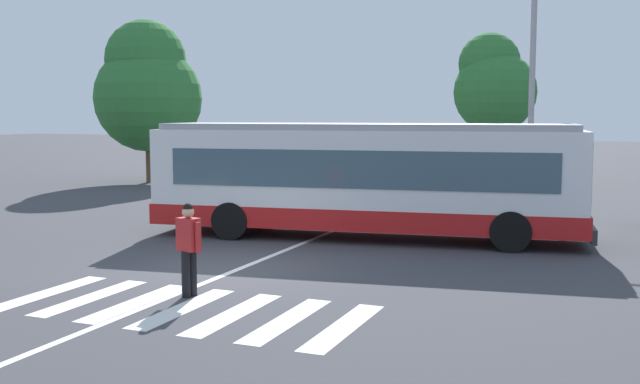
{
  "coord_description": "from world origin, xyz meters",
  "views": [
    {
      "loc": [
        7.86,
        -13.72,
        3.35
      ],
      "look_at": [
        0.58,
        4.01,
        1.3
      ],
      "focal_mm": 41.75,
      "sensor_mm": 36.0,
      "label": 1
    }
  ],
  "objects_px": {
    "parked_car_champagne": "(431,182)",
    "city_transit_bus": "(365,179)",
    "parked_car_charcoal": "(358,180)",
    "background_tree_left": "(147,87)",
    "twin_arm_street_lamp": "(533,59)",
    "parked_car_white": "(298,177)",
    "parked_car_blue": "(502,184)",
    "background_tree_right": "(493,84)",
    "pedestrian_crossing_street": "(189,244)",
    "parked_car_silver": "(237,175)"
  },
  "relations": [
    {
      "from": "city_transit_bus",
      "to": "parked_car_charcoal",
      "type": "bearing_deg",
      "value": 110.66
    },
    {
      "from": "parked_car_white",
      "to": "twin_arm_street_lamp",
      "type": "relative_size",
      "value": 0.56
    },
    {
      "from": "city_transit_bus",
      "to": "pedestrian_crossing_street",
      "type": "bearing_deg",
      "value": -96.89
    },
    {
      "from": "city_transit_bus",
      "to": "parked_car_blue",
      "type": "relative_size",
      "value": 2.55
    },
    {
      "from": "pedestrian_crossing_street",
      "to": "background_tree_right",
      "type": "distance_m",
      "value": 24.35
    },
    {
      "from": "background_tree_left",
      "to": "parked_car_blue",
      "type": "bearing_deg",
      "value": -8.91
    },
    {
      "from": "parked_car_champagne",
      "to": "parked_car_silver",
      "type": "bearing_deg",
      "value": -179.42
    },
    {
      "from": "parked_car_champagne",
      "to": "parked_car_blue",
      "type": "relative_size",
      "value": 0.99
    },
    {
      "from": "city_transit_bus",
      "to": "parked_car_silver",
      "type": "relative_size",
      "value": 2.59
    },
    {
      "from": "parked_car_white",
      "to": "parked_car_charcoal",
      "type": "xyz_separation_m",
      "value": [
        2.62,
        -0.17,
        0.0
      ]
    },
    {
      "from": "parked_car_charcoal",
      "to": "background_tree_left",
      "type": "relative_size",
      "value": 0.59
    },
    {
      "from": "parked_car_champagne",
      "to": "background_tree_left",
      "type": "relative_size",
      "value": 0.59
    },
    {
      "from": "parked_car_charcoal",
      "to": "twin_arm_street_lamp",
      "type": "height_order",
      "value": "twin_arm_street_lamp"
    },
    {
      "from": "city_transit_bus",
      "to": "twin_arm_street_lamp",
      "type": "height_order",
      "value": "twin_arm_street_lamp"
    },
    {
      "from": "pedestrian_crossing_street",
      "to": "city_transit_bus",
      "type": "bearing_deg",
      "value": 83.11
    },
    {
      "from": "city_transit_bus",
      "to": "parked_car_white",
      "type": "distance_m",
      "value": 10.26
    },
    {
      "from": "city_transit_bus",
      "to": "pedestrian_crossing_street",
      "type": "height_order",
      "value": "city_transit_bus"
    },
    {
      "from": "parked_car_white",
      "to": "background_tree_right",
      "type": "xyz_separation_m",
      "value": [
        6.34,
        8.24,
        3.92
      ]
    },
    {
      "from": "parked_car_white",
      "to": "background_tree_left",
      "type": "bearing_deg",
      "value": 162.98
    },
    {
      "from": "background_tree_right",
      "to": "background_tree_left",
      "type": "bearing_deg",
      "value": -160.49
    },
    {
      "from": "city_transit_bus",
      "to": "parked_car_white",
      "type": "bearing_deg",
      "value": 124.17
    },
    {
      "from": "twin_arm_street_lamp",
      "to": "background_tree_right",
      "type": "relative_size",
      "value": 1.17
    },
    {
      "from": "parked_car_charcoal",
      "to": "twin_arm_street_lamp",
      "type": "bearing_deg",
      "value": -6.07
    },
    {
      "from": "parked_car_silver",
      "to": "twin_arm_street_lamp",
      "type": "height_order",
      "value": "twin_arm_street_lamp"
    },
    {
      "from": "parked_car_blue",
      "to": "background_tree_left",
      "type": "bearing_deg",
      "value": 171.09
    },
    {
      "from": "pedestrian_crossing_street",
      "to": "background_tree_left",
      "type": "distance_m",
      "value": 23.49
    },
    {
      "from": "pedestrian_crossing_street",
      "to": "background_tree_left",
      "type": "xyz_separation_m",
      "value": [
        -13.94,
        18.55,
        3.6
      ]
    },
    {
      "from": "parked_car_charcoal",
      "to": "parked_car_blue",
      "type": "xyz_separation_m",
      "value": [
        5.46,
        0.26,
        0.0
      ]
    },
    {
      "from": "city_transit_bus",
      "to": "parked_car_blue",
      "type": "xyz_separation_m",
      "value": [
        2.34,
        8.55,
        -0.82
      ]
    },
    {
      "from": "city_transit_bus",
      "to": "parked_car_champagne",
      "type": "bearing_deg",
      "value": 92.13
    },
    {
      "from": "parked_car_silver",
      "to": "parked_car_blue",
      "type": "distance_m",
      "value": 10.87
    },
    {
      "from": "parked_car_silver",
      "to": "twin_arm_street_lamp",
      "type": "xyz_separation_m",
      "value": [
        11.91,
        -0.88,
        4.38
      ]
    },
    {
      "from": "parked_car_blue",
      "to": "city_transit_bus",
      "type": "bearing_deg",
      "value": -105.29
    },
    {
      "from": "pedestrian_crossing_street",
      "to": "parked_car_silver",
      "type": "distance_m",
      "value": 17.55
    },
    {
      "from": "parked_car_silver",
      "to": "parked_car_champagne",
      "type": "distance_m",
      "value": 8.21
    },
    {
      "from": "parked_car_white",
      "to": "parked_car_charcoal",
      "type": "bearing_deg",
      "value": -3.66
    },
    {
      "from": "pedestrian_crossing_street",
      "to": "parked_car_silver",
      "type": "height_order",
      "value": "pedestrian_crossing_street"
    },
    {
      "from": "parked_car_silver",
      "to": "twin_arm_street_lamp",
      "type": "relative_size",
      "value": 0.55
    },
    {
      "from": "parked_car_silver",
      "to": "parked_car_blue",
      "type": "bearing_deg",
      "value": 0.36
    },
    {
      "from": "city_transit_bus",
      "to": "background_tree_right",
      "type": "height_order",
      "value": "background_tree_right"
    },
    {
      "from": "parked_car_silver",
      "to": "background_tree_right",
      "type": "height_order",
      "value": "background_tree_right"
    },
    {
      "from": "parked_car_charcoal",
      "to": "parked_car_blue",
      "type": "relative_size",
      "value": 0.99
    },
    {
      "from": "city_transit_bus",
      "to": "parked_car_champagne",
      "type": "relative_size",
      "value": 2.58
    },
    {
      "from": "parked_car_champagne",
      "to": "twin_arm_street_lamp",
      "type": "distance_m",
      "value": 5.81
    },
    {
      "from": "parked_car_white",
      "to": "background_tree_right",
      "type": "relative_size",
      "value": 0.65
    },
    {
      "from": "parked_car_silver",
      "to": "background_tree_left",
      "type": "distance_m",
      "value": 7.85
    },
    {
      "from": "parked_car_silver",
      "to": "background_tree_right",
      "type": "xyz_separation_m",
      "value": [
        9.13,
        8.22,
        3.92
      ]
    },
    {
      "from": "parked_car_white",
      "to": "background_tree_right",
      "type": "bearing_deg",
      "value": 52.45
    },
    {
      "from": "parked_car_champagne",
      "to": "city_transit_bus",
      "type": "bearing_deg",
      "value": -87.87
    },
    {
      "from": "parked_car_silver",
      "to": "parked_car_champagne",
      "type": "relative_size",
      "value": 1.0
    }
  ]
}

